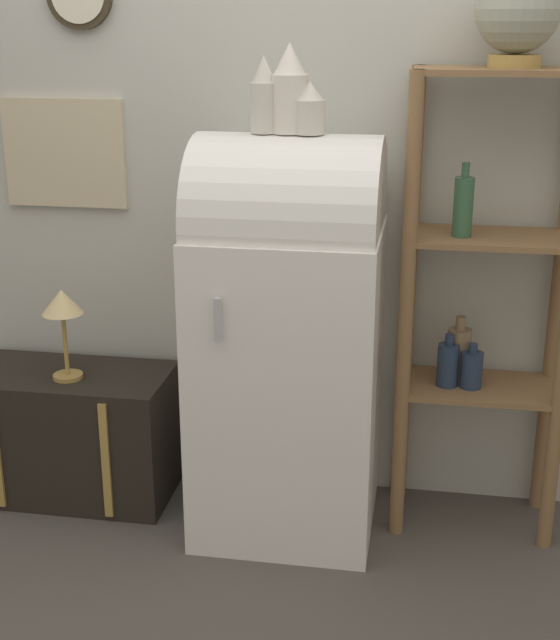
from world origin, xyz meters
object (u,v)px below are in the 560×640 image
(vase_left, at_px, (264,97))
(suitcase_trunk, at_px, (72,433))
(globe, at_px, (518,12))
(desk_lamp, at_px, (62,309))
(refrigerator, at_px, (288,331))
(vase_right, at_px, (310,110))
(vase_center, at_px, (290,91))

(vase_left, bearing_deg, suitcase_trunk, 175.24)
(suitcase_trunk, height_order, globe, globe)
(suitcase_trunk, relative_size, desk_lamp, 2.25)
(globe, height_order, desk_lamp, globe)
(suitcase_trunk, bearing_deg, refrigerator, -4.10)
(vase_left, bearing_deg, globe, 9.27)
(refrigerator, height_order, vase_left, vase_left)
(globe, bearing_deg, vase_right, -168.24)
(refrigerator, distance_m, suitcase_trunk, 0.99)
(vase_right, bearing_deg, suitcase_trunk, 175.75)
(refrigerator, height_order, suitcase_trunk, refrigerator)
(vase_right, bearing_deg, globe, 11.76)
(suitcase_trunk, bearing_deg, desk_lamp, -61.07)
(desk_lamp, bearing_deg, vase_right, -1.35)
(vase_right, bearing_deg, refrigerator, 173.80)
(suitcase_trunk, distance_m, desk_lamp, 0.52)
(globe, relative_size, vase_left, 1.27)
(vase_right, bearing_deg, vase_left, 178.41)
(refrigerator, xyz_separation_m, vase_right, (0.07, -0.01, 0.75))
(vase_left, bearing_deg, vase_right, -1.59)
(globe, height_order, vase_center, globe)
(suitcase_trunk, bearing_deg, vase_center, -3.48)
(refrigerator, height_order, vase_center, vase_center)
(refrigerator, bearing_deg, globe, 10.07)
(vase_left, relative_size, desk_lamp, 0.71)
(suitcase_trunk, height_order, vase_left, vase_left)
(refrigerator, relative_size, vase_left, 5.85)
(globe, height_order, vase_right, globe)
(refrigerator, bearing_deg, vase_left, -177.72)
(vase_left, bearing_deg, desk_lamp, 178.70)
(vase_left, bearing_deg, vase_center, 8.74)
(refrigerator, height_order, globe, globe)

